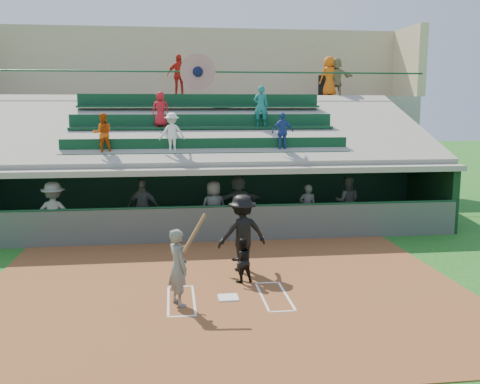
{
  "coord_description": "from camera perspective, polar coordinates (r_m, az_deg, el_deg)",
  "views": [
    {
      "loc": [
        -1.16,
        -11.1,
        4.17
      ],
      "look_at": [
        0.71,
        3.5,
        1.8
      ],
      "focal_mm": 40.0,
      "sensor_mm": 36.0,
      "label": 1
    }
  ],
  "objects": [
    {
      "name": "concourse_staff_b",
      "position": [
        24.93,
        9.47,
        12.07
      ],
      "size": [
        1.0,
        0.8,
        1.78
      ],
      "primitive_type": "imported",
      "rotation": [
        0.0,
        0.0,
        3.45
      ],
      "color": "#E85D0D",
      "rests_on": "concourse_slab"
    },
    {
      "name": "ground",
      "position": [
        11.91,
        -1.26,
        -11.35
      ],
      "size": [
        100.0,
        100.0,
        0.0
      ],
      "primitive_type": "plane",
      "color": "#1B5919",
      "rests_on": "ground"
    },
    {
      "name": "trash_bin",
      "position": [
        25.13,
        9.05,
        11.08
      ],
      "size": [
        0.62,
        0.62,
        0.93
      ],
      "primitive_type": "cylinder",
      "color": "black",
      "rests_on": "concourse_slab"
    },
    {
      "name": "dugout_player_c",
      "position": [
        17.21,
        -2.82,
        -1.73
      ],
      "size": [
        0.98,
        0.77,
        1.77
      ],
      "primitive_type": "imported",
      "rotation": [
        0.0,
        0.0,
        3.41
      ],
      "color": "#555753",
      "rests_on": "dugout_floor"
    },
    {
      "name": "batter_at_plate",
      "position": [
        11.36,
        -6.61,
        -7.91
      ],
      "size": [
        0.93,
        0.77,
        1.95
      ],
      "color": "#595B56",
      "rests_on": "dirt_slab"
    },
    {
      "name": "dugout_bench",
      "position": [
        19.45,
        -4.25,
        -2.42
      ],
      "size": [
        15.53,
        4.15,
        0.48
      ],
      "primitive_type": "cube",
      "rotation": [
        0.0,
        0.0,
        -0.23
      ],
      "color": "olive",
      "rests_on": "dugout_floor"
    },
    {
      "name": "dugout_player_a",
      "position": [
        16.98,
        -19.23,
        -2.15
      ],
      "size": [
        1.24,
        0.73,
        1.91
      ],
      "primitive_type": "imported",
      "rotation": [
        0.0,
        0.0,
        3.13
      ],
      "color": "#5E615C",
      "rests_on": "dugout_floor"
    },
    {
      "name": "dugout_player_e",
      "position": [
        18.06,
        7.23,
        -1.62
      ],
      "size": [
        0.64,
        0.51,
        1.55
      ],
      "primitive_type": "imported",
      "rotation": [
        0.0,
        0.0,
        2.88
      ],
      "color": "#5A5C57",
      "rests_on": "dugout_floor"
    },
    {
      "name": "dugout_player_d",
      "position": [
        18.45,
        -0.19,
        -0.98
      ],
      "size": [
        1.67,
        0.61,
        1.77
      ],
      "primitive_type": "imported",
      "rotation": [
        0.0,
        0.0,
        3.2
      ],
      "color": "#60625D",
      "rests_on": "dugout_floor"
    },
    {
      "name": "dugout_player_f",
      "position": [
        18.92,
        11.35,
        -0.99
      ],
      "size": [
        0.98,
        0.86,
        1.72
      ],
      "primitive_type": "imported",
      "rotation": [
        0.0,
        0.0,
        2.85
      ],
      "color": "#52544F",
      "rests_on": "dugout_floor"
    },
    {
      "name": "dirt_slab",
      "position": [
        12.38,
        -1.51,
        -10.5
      ],
      "size": [
        11.0,
        9.0,
        0.02
      ],
      "primitive_type": "cube",
      "color": "brown",
      "rests_on": "ground"
    },
    {
      "name": "dugout_player_b",
      "position": [
        17.66,
        -10.28,
        -1.57
      ],
      "size": [
        1.13,
        0.71,
        1.78
      ],
      "primitive_type": "imported",
      "rotation": [
        0.0,
        0.0,
        2.85
      ],
      "color": "#595B56",
      "rests_on": "dugout_floor"
    },
    {
      "name": "concourse_staff_c",
      "position": [
        25.13,
        10.2,
        11.97
      ],
      "size": [
        1.64,
        0.62,
        1.73
      ],
      "primitive_type": "imported",
      "rotation": [
        0.0,
        0.0,
        3.07
      ],
      "color": "tan",
      "rests_on": "concourse_slab"
    },
    {
      "name": "home_umpire",
      "position": [
        13.55,
        0.24,
        -4.39
      ],
      "size": [
        1.39,
        0.98,
        1.96
      ],
      "primitive_type": "imported",
      "rotation": [
        0.0,
        0.0,
        3.35
      ],
      "color": "black",
      "rests_on": "dirt_slab"
    },
    {
      "name": "home_plate",
      "position": [
        11.9,
        -1.26,
        -11.19
      ],
      "size": [
        0.43,
        0.43,
        0.03
      ],
      "primitive_type": "cube",
      "color": "white",
      "rests_on": "dirt_slab"
    },
    {
      "name": "dugout_floor",
      "position": [
        18.36,
        -3.49,
        -3.93
      ],
      "size": [
        16.0,
        3.5,
        0.04
      ],
      "primitive_type": "cube",
      "color": "gray",
      "rests_on": "ground"
    },
    {
      "name": "grandstand",
      "position": [
        21.73,
        -4.23,
        4.09
      ],
      "size": [
        20.4,
        10.4,
        7.8
      ],
      "color": "#4F544F",
      "rests_on": "ground"
    },
    {
      "name": "concourse_slab",
      "position": [
        24.7,
        -4.6,
        4.78
      ],
      "size": [
        20.0,
        3.0,
        4.6
      ],
      "primitive_type": "cube",
      "color": "#99968B",
      "rests_on": "ground"
    },
    {
      "name": "concourse_staff_a",
      "position": [
        23.96,
        -6.49,
        12.27
      ],
      "size": [
        1.09,
        0.53,
        1.8
      ],
      "primitive_type": "imported",
      "rotation": [
        0.0,
        0.0,
        3.23
      ],
      "color": "red",
      "rests_on": "concourse_slab"
    },
    {
      "name": "batters_box_chalk",
      "position": [
        11.91,
        -1.26,
        -11.24
      ],
      "size": [
        2.65,
        1.85,
        0.01
      ],
      "color": "white",
      "rests_on": "dirt_slab"
    },
    {
      "name": "catcher",
      "position": [
        12.78,
        0.18,
        -7.29
      ],
      "size": [
        0.59,
        0.5,
        1.07
      ],
      "primitive_type": "imported",
      "rotation": [
        0.0,
        0.0,
        3.34
      ],
      "color": "black",
      "rests_on": "dirt_slab"
    }
  ]
}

